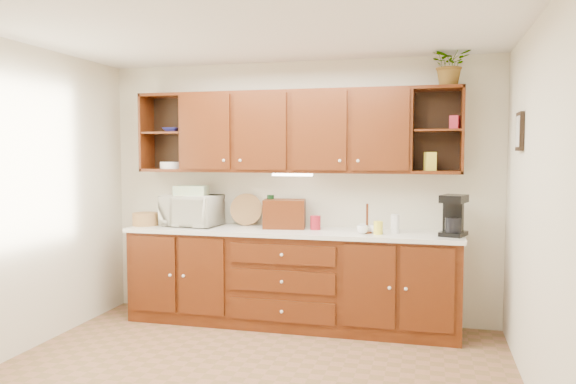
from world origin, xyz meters
The scene contains 26 objects.
floor centered at (0.00, 0.00, 0.00)m, with size 4.00×4.00×0.00m, color #8B5D40.
ceiling centered at (0.00, 0.00, 2.60)m, with size 4.00×4.00×0.00m, color white.
back_wall centered at (0.00, 1.75, 1.30)m, with size 4.00×4.00×0.00m, color beige.
left_wall centered at (-2.00, 0.00, 1.30)m, with size 3.50×3.50×0.00m, color beige.
right_wall centered at (2.00, 0.00, 1.30)m, with size 3.50×3.50×0.00m, color beige.
base_cabinets centered at (0.00, 1.45, 0.45)m, with size 3.20×0.60×0.90m, color #3A1506.
countertop centered at (0.00, 1.44, 0.92)m, with size 3.24×0.64×0.04m, color silver.
upper_cabinets centered at (0.01, 1.59, 1.89)m, with size 3.20×0.33×0.80m.
undercabinet_light centered at (0.00, 1.53, 1.47)m, with size 0.40×0.05×0.03m, color white.
framed_picture centered at (1.98, 0.90, 1.85)m, with size 0.03×0.24×0.30m, color black.
wicker_basket centered at (-1.52, 1.39, 1.01)m, with size 0.26×0.26×0.13m, color #9D6F41.
microwave centered at (-1.05, 1.48, 1.10)m, with size 0.57×0.38×0.31m, color silver.
towel_stack centered at (-1.05, 1.48, 1.30)m, with size 0.32×0.23×0.10m, color #E6D26C.
wine_bottle centered at (-0.24, 1.58, 1.10)m, with size 0.07×0.07×0.33m, color black.
woven_tray centered at (-0.52, 1.66, 0.95)m, with size 0.33×0.33×0.02m, color #9D6F41.
bread_box centered at (-0.08, 1.54, 1.08)m, with size 0.41×0.25×0.28m, color #3A1506.
mug_tree centered at (0.75, 1.40, 0.98)m, with size 0.22×0.23×0.27m.
canister_red centered at (0.24, 1.51, 1.01)m, with size 0.10×0.10×0.14m, color maroon.
canister_white centered at (1.00, 1.46, 1.03)m, with size 0.08×0.08×0.17m, color white.
canister_yellow centered at (0.86, 1.34, 1.00)m, with size 0.08×0.08×0.12m, color yellow.
coffee_maker centered at (1.52, 1.43, 1.12)m, with size 0.27×0.31×0.37m.
bowl_stack centered at (-1.30, 1.56, 1.92)m, with size 0.18×0.18×0.04m, color navy.
plate_stack centered at (-1.31, 1.56, 1.56)m, with size 0.23×0.23×0.07m, color white.
pantry_box_yellow centered at (1.31, 1.55, 1.61)m, with size 0.10×0.07×0.17m, color yellow.
pantry_box_red centered at (1.52, 1.57, 1.96)m, with size 0.08×0.07×0.12m, color maroon.
potted_plant centered at (1.47, 1.55, 2.48)m, with size 0.35×0.30×0.39m, color #999999.
Camera 1 is at (1.31, -3.80, 1.68)m, focal length 35.00 mm.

